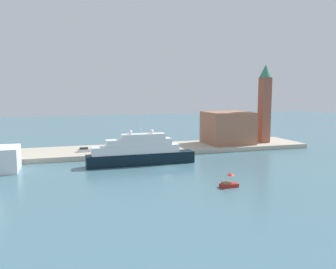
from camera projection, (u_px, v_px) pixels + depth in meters
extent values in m
plane|color=slate|center=(168.00, 169.00, 86.87)|extent=(400.00, 400.00, 0.00)
cube|color=#B7AD99|center=(144.00, 149.00, 111.01)|extent=(110.00, 19.19, 1.42)
cube|color=black|center=(141.00, 159.00, 91.42)|extent=(28.74, 4.13, 3.10)
cube|color=white|center=(136.00, 149.00, 90.67)|extent=(22.99, 3.80, 2.11)
cube|color=white|center=(139.00, 142.00, 90.68)|extent=(17.24, 3.47, 1.70)
cube|color=white|center=(143.00, 136.00, 90.84)|extent=(11.50, 3.14, 1.33)
cylinder|color=silver|center=(141.00, 128.00, 90.37)|extent=(0.16, 0.16, 3.29)
sphere|color=white|center=(152.00, 131.00, 91.36)|extent=(1.10, 1.10, 1.10)
sphere|color=white|center=(130.00, 132.00, 89.66)|extent=(1.10, 1.10, 1.10)
cube|color=#B22319|center=(229.00, 185.00, 70.06)|extent=(3.75, 1.67, 0.74)
cube|color=#8C6647|center=(226.00, 183.00, 69.82)|extent=(1.65, 1.33, 0.43)
cylinder|color=#B2B2B2|center=(231.00, 179.00, 70.02)|extent=(0.06, 0.06, 1.68)
cone|color=red|center=(231.00, 174.00, 69.88)|extent=(1.63, 1.63, 0.57)
cube|color=silver|center=(102.00, 161.00, 94.24)|extent=(4.55, 1.62, 0.85)
cube|color=#9E664C|center=(228.00, 128.00, 118.73)|extent=(15.11, 13.66, 10.90)
cube|color=#93513D|center=(264.00, 110.00, 120.43)|extent=(3.35, 3.35, 22.58)
cone|color=#387A5B|center=(266.00, 71.00, 118.73)|extent=(4.35, 4.35, 4.51)
cube|color=silver|center=(85.00, 150.00, 102.78)|extent=(4.12, 1.71, 0.79)
cube|color=#262D33|center=(84.00, 148.00, 102.64)|extent=(2.47, 1.54, 0.53)
cylinder|color=#4C4C4C|center=(99.00, 149.00, 103.45)|extent=(0.36, 0.36, 1.48)
sphere|color=tan|center=(99.00, 146.00, 103.34)|extent=(0.24, 0.24, 0.24)
cylinder|color=black|center=(145.00, 151.00, 102.58)|extent=(0.41, 0.41, 0.70)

